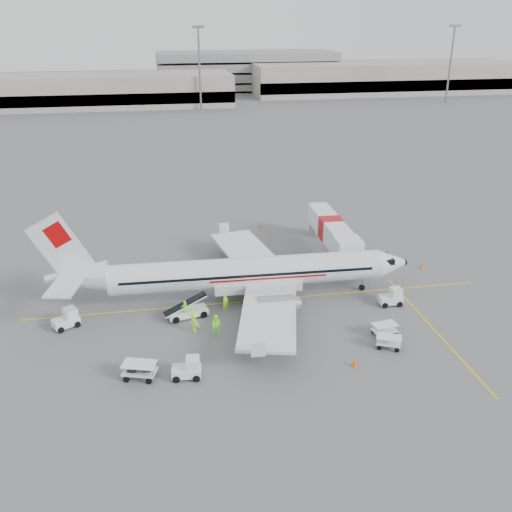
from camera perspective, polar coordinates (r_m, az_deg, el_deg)
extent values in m
plane|color=#56595B|center=(55.04, 0.37, -4.45)|extent=(360.00, 360.00, 0.00)
cube|color=yellow|center=(55.03, 0.37, -4.44)|extent=(44.00, 0.20, 0.01)
cube|color=yellow|center=(52.67, 17.31, -6.96)|extent=(0.20, 20.00, 0.01)
cone|color=#E35F0E|center=(64.19, 16.24, -0.90)|extent=(0.42, 0.42, 0.69)
cone|color=#E35F0E|center=(73.47, 0.45, 3.07)|extent=(0.33, 0.33, 0.54)
cone|color=#E35F0E|center=(45.95, 9.86, -10.43)|extent=(0.42, 0.42, 0.69)
imported|color=#91FB23|center=(52.86, -3.06, -4.69)|extent=(0.73, 0.64, 1.68)
imported|color=#91FB23|center=(49.16, -3.98, -6.90)|extent=(1.12, 1.02, 1.86)
imported|color=#91FB23|center=(49.76, -6.17, -6.61)|extent=(1.23, 1.35, 1.82)
imported|color=#91FB23|center=(51.82, -7.07, -5.37)|extent=(1.12, 0.62, 1.82)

